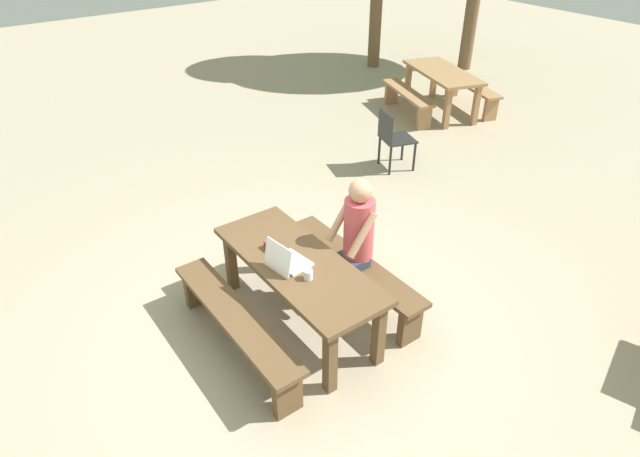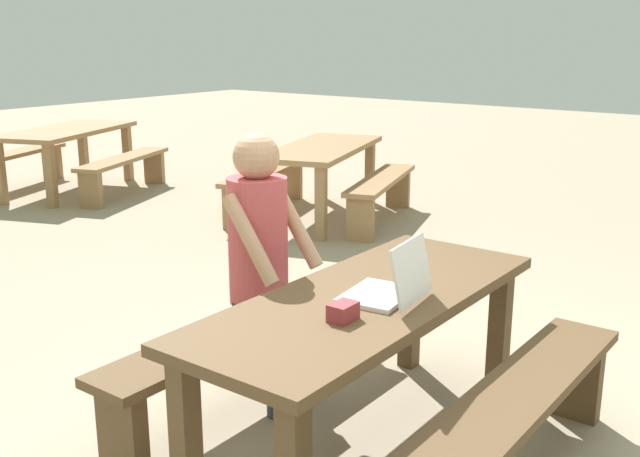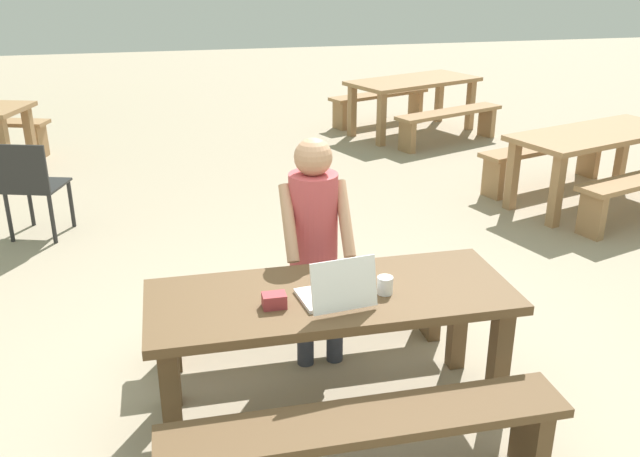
{
  "view_description": "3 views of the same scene",
  "coord_description": "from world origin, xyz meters",
  "views": [
    {
      "loc": [
        3.21,
        -2.11,
        3.57
      ],
      "look_at": [
        -0.0,
        0.25,
        0.96
      ],
      "focal_mm": 30.17,
      "sensor_mm": 36.0,
      "label": 1
    },
    {
      "loc": [
        -2.52,
        -1.64,
        1.8
      ],
      "look_at": [
        -0.0,
        0.25,
        0.96
      ],
      "focal_mm": 41.91,
      "sensor_mm": 36.0,
      "label": 2
    },
    {
      "loc": [
        -0.74,
        -3.02,
        2.31
      ],
      "look_at": [
        -0.0,
        0.25,
        0.96
      ],
      "focal_mm": 38.8,
      "sensor_mm": 36.0,
      "label": 3
    }
  ],
  "objects": [
    {
      "name": "picnic_table_front",
      "position": [
        0.0,
        0.0,
        0.6
      ],
      "size": [
        1.85,
        0.72,
        0.71
      ],
      "color": "brown",
      "rests_on": "ground"
    },
    {
      "name": "coffee_mug",
      "position": [
        0.26,
        -0.07,
        0.76
      ],
      "size": [
        0.08,
        0.08,
        0.09
      ],
      "color": "white",
      "rests_on": "picnic_table_front"
    },
    {
      "name": "bench_near",
      "position": [
        0.0,
        -0.66,
        0.33
      ],
      "size": [
        1.82,
        0.3,
        0.44
      ],
      "color": "brown",
      "rests_on": "ground"
    },
    {
      "name": "bench_distant_south",
      "position": [
        2.78,
        5.1,
        0.32
      ],
      "size": [
        1.59,
        0.86,
        0.43
      ],
      "rotation": [
        0.0,
        0.0,
        0.37
      ],
      "color": "#9E754C",
      "rests_on": "ground"
    },
    {
      "name": "ground_plane",
      "position": [
        0.0,
        0.0,
        0.0
      ],
      "size": [
        30.0,
        30.0,
        0.0
      ],
      "primitive_type": "plane",
      "color": "tan"
    },
    {
      "name": "laptop",
      "position": [
        -0.0,
        -0.12,
        0.78
      ],
      "size": [
        0.36,
        0.35,
        0.26
      ],
      "rotation": [
        0.0,
        0.0,
        3.27
      ],
      "color": "white",
      "rests_on": "picnic_table_front"
    },
    {
      "name": "person_seated",
      "position": [
        0.05,
        0.63,
        0.78
      ],
      "size": [
        0.4,
        0.4,
        1.34
      ],
      "color": "#333847",
      "rests_on": "ground"
    },
    {
      "name": "picnic_table_mid",
      "position": [
        3.26,
        2.68,
        0.6
      ],
      "size": [
        1.92,
        1.24,
        0.72
      ],
      "rotation": [
        0.0,
        0.0,
        0.31
      ],
      "color": "#9E754C",
      "rests_on": "ground"
    },
    {
      "name": "bench_mid_north",
      "position": [
        3.08,
        3.25,
        0.33
      ],
      "size": [
        1.62,
        0.77,
        0.44
      ],
      "rotation": [
        0.0,
        0.0,
        0.31
      ],
      "color": "#9E754C",
      "rests_on": "ground"
    },
    {
      "name": "bench_distant_north",
      "position": [
        2.26,
        6.43,
        0.32
      ],
      "size": [
        1.59,
        0.86,
        0.43
      ],
      "rotation": [
        0.0,
        0.0,
        0.37
      ],
      "color": "#9E754C",
      "rests_on": "ground"
    },
    {
      "name": "small_pouch",
      "position": [
        -0.31,
        -0.09,
        0.75
      ],
      "size": [
        0.11,
        0.08,
        0.07
      ],
      "color": "#993338",
      "rests_on": "picnic_table_front"
    },
    {
      "name": "bench_far",
      "position": [
        0.0,
        0.66,
        0.33
      ],
      "size": [
        1.82,
        0.3,
        0.44
      ],
      "color": "brown",
      "rests_on": "ground"
    },
    {
      "name": "picnic_table_distant",
      "position": [
        2.52,
        5.76,
        0.62
      ],
      "size": [
        1.95,
        1.41,
        0.73
      ],
      "rotation": [
        0.0,
        0.0,
        0.37
      ],
      "color": "#9E754C",
      "rests_on": "ground"
    },
    {
      "name": "plastic_chair",
      "position": [
        -1.9,
        2.93,
        0.47
      ],
      "size": [
        0.55,
        0.55,
        0.86
      ],
      "rotation": [
        0.0,
        0.0,
        2.83
      ],
      "color": "#262626",
      "rests_on": "ground"
    }
  ]
}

